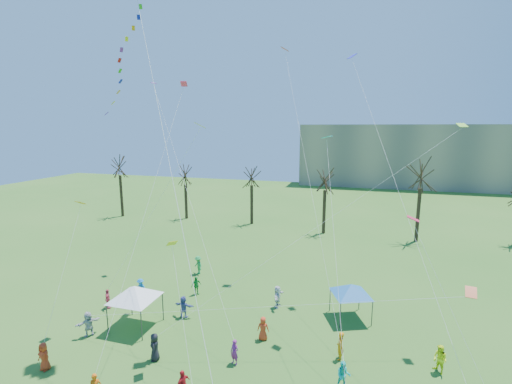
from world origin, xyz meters
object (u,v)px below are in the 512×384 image
(canopy_tent_white, at_px, (135,292))
(big_box_kite, at_px, (128,58))
(distant_building, at_px, (427,156))
(canopy_tent_blue, at_px, (351,289))

(canopy_tent_white, bearing_deg, big_box_kite, -37.14)
(distant_building, relative_size, big_box_kite, 2.49)
(distant_building, bearing_deg, canopy_tent_blue, -103.10)
(canopy_tent_white, xyz_separation_m, canopy_tent_blue, (14.96, 5.53, -0.34))
(big_box_kite, bearing_deg, canopy_tent_white, 142.86)
(big_box_kite, relative_size, canopy_tent_blue, 7.04)
(distant_building, distance_m, big_box_kite, 81.73)
(distant_building, distance_m, canopy_tent_white, 80.67)
(big_box_kite, xyz_separation_m, canopy_tent_white, (-1.40, 1.06, -15.80))
(canopy_tent_white, bearing_deg, canopy_tent_blue, 20.28)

